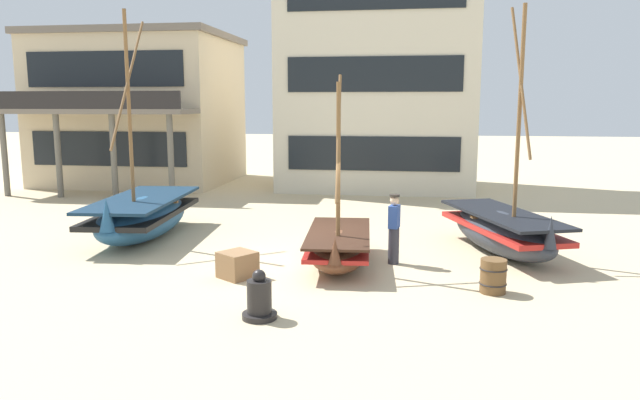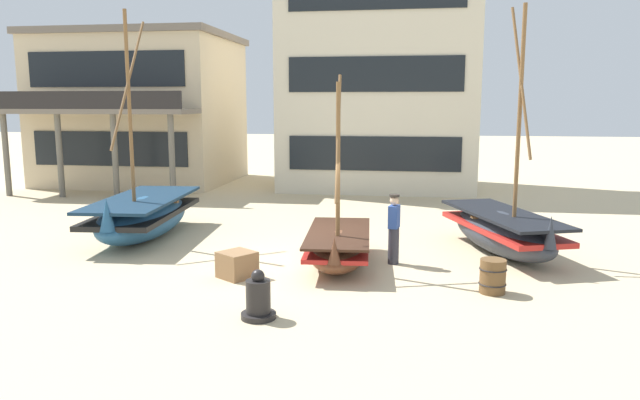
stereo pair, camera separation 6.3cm
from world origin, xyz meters
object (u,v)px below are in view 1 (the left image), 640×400
object	(u,v)px
fishing_boat_far_right	(143,215)
harbor_building_main	(378,77)
fishing_boat_near_left	(339,246)
harbor_building_annex	(141,109)
fisherman_by_hull	(394,230)
wooden_barrel	(493,276)
fishing_boat_centre_large	(502,230)
capstan_winch	(259,299)
cargo_crate	(237,265)

from	to	relation	value
fishing_boat_far_right	harbor_building_main	xyz separation A→B (m)	(6.01, 11.67, 4.34)
fishing_boat_near_left	harbor_building_annex	distance (m)	18.18
fishing_boat_near_left	harbor_building_main	xyz separation A→B (m)	(0.12, 13.71, 4.52)
fishing_boat_far_right	fisherman_by_hull	bearing A→B (deg)	-13.69
wooden_barrel	harbor_building_main	xyz separation A→B (m)	(-3.23, 15.35, 4.64)
wooden_barrel	fishing_boat_centre_large	bearing A→B (deg)	78.94
capstan_winch	harbor_building_annex	world-z (taller)	harbor_building_annex
fishing_boat_near_left	wooden_barrel	size ratio (longest dim) A/B	6.39
cargo_crate	harbor_building_annex	world-z (taller)	harbor_building_annex
wooden_barrel	harbor_building_annex	world-z (taller)	harbor_building_annex
fishing_boat_near_left	fishing_boat_far_right	xyz separation A→B (m)	(-5.89, 2.04, 0.19)
wooden_barrel	cargo_crate	xyz separation A→B (m)	(-5.44, 0.26, -0.06)
fisherman_by_hull	cargo_crate	xyz separation A→B (m)	(-3.38, -1.68, -0.54)
cargo_crate	harbor_building_annex	size ratio (longest dim) A/B	0.08
fishing_boat_centre_large	capstan_winch	distance (m)	7.45
fishing_boat_centre_large	wooden_barrel	world-z (taller)	fishing_boat_centre_large
fishing_boat_far_right	cargo_crate	distance (m)	5.13
wooden_barrel	fishing_boat_far_right	bearing A→B (deg)	158.24
wooden_barrel	harbor_building_main	distance (m)	16.36
capstan_winch	cargo_crate	size ratio (longest dim) A/B	1.30
capstan_winch	wooden_barrel	world-z (taller)	capstan_winch
fisherman_by_hull	cargo_crate	bearing A→B (deg)	-153.62
fishing_boat_near_left	fishing_boat_centre_large	world-z (taller)	fishing_boat_centre_large
harbor_building_annex	fishing_boat_far_right	bearing A→B (deg)	-65.30
capstan_winch	fishing_boat_far_right	bearing A→B (deg)	130.17
fishing_boat_centre_large	harbor_building_annex	world-z (taller)	harbor_building_annex
fishing_boat_far_right	fisherman_by_hull	distance (m)	7.39
fishing_boat_far_right	fisherman_by_hull	world-z (taller)	fishing_boat_far_right
harbor_building_main	cargo_crate	bearing A→B (deg)	-98.32
fishing_boat_far_right	cargo_crate	size ratio (longest dim) A/B	8.99
fishing_boat_near_left	fishing_boat_centre_large	size ratio (longest dim) A/B	0.73
fishing_boat_near_left	fisherman_by_hull	world-z (taller)	fishing_boat_near_left
fishing_boat_near_left	fishing_boat_centre_large	bearing A→B (deg)	23.53
capstan_winch	fishing_boat_centre_large	bearing A→B (deg)	47.91
fishing_boat_centre_large	cargo_crate	size ratio (longest dim) A/B	8.81
harbor_building_main	capstan_winch	bearing A→B (deg)	-93.59
wooden_barrel	cargo_crate	distance (m)	5.45
fishing_boat_near_left	fishing_boat_far_right	distance (m)	6.24
fisherman_by_hull	harbor_building_annex	xyz separation A→B (m)	(-12.63, 13.59, 2.72)
fishing_boat_centre_large	harbor_building_annex	xyz separation A→B (m)	(-15.35, 12.13, 2.95)
fisherman_by_hull	wooden_barrel	bearing A→B (deg)	-43.27
fishing_boat_far_right	harbor_building_annex	size ratio (longest dim) A/B	0.68
fishing_boat_near_left	fishing_boat_far_right	world-z (taller)	fishing_boat_far_right
capstan_winch	harbor_building_annex	bearing A→B (deg)	120.39
fishing_boat_far_right	fisherman_by_hull	size ratio (longest dim) A/B	3.71
fishing_boat_far_right	wooden_barrel	xyz separation A→B (m)	(9.24, -3.69, -0.30)
fishing_boat_near_left	fishing_boat_far_right	bearing A→B (deg)	160.90
fishing_boat_far_right	fishing_boat_centre_large	bearing A→B (deg)	-1.69
capstan_winch	harbor_building_main	xyz separation A→B (m)	(1.10, 17.49, 4.64)
harbor_building_annex	harbor_building_main	bearing A→B (deg)	-0.86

